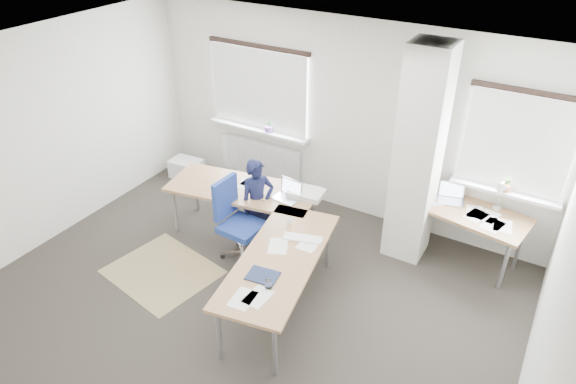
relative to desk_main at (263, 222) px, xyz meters
The scene contains 8 objects.
ground 0.99m from the desk_main, 79.49° to the right, with size 6.00×6.00×0.00m, color #292621.
room_shell 1.13m from the desk_main, 38.01° to the right, with size 6.04×5.04×2.82m.
floor_mat 1.46m from the desk_main, 144.60° to the right, with size 1.27×1.08×0.01m, color olive.
white_crate 2.76m from the desk_main, 151.03° to the left, with size 0.51×0.35×0.30m, color white.
desk_main is the anchor object (origin of this frame).
desk_side 2.58m from the desk_main, 34.45° to the left, with size 1.50×0.93×1.22m.
task_chair 0.53m from the desk_main, behind, with size 0.60×0.60×1.11m.
person 0.53m from the desk_main, 130.61° to the left, with size 0.46×0.30×1.25m, color black.
Camera 1 is at (2.73, -3.57, 4.24)m, focal length 32.00 mm.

